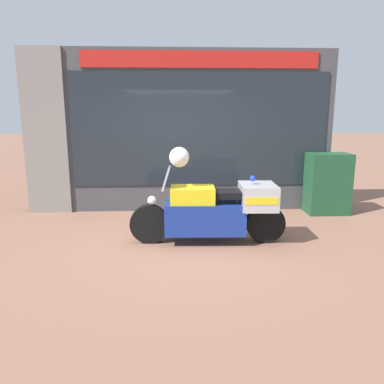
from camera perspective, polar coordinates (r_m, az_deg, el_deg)
name	(u,v)px	position (r m, az deg, el deg)	size (l,w,h in m)	color
ground_plane	(183,239)	(6.19, -1.31, -7.13)	(60.00, 60.00, 0.00)	#8E604C
shop_building	(161,131)	(7.85, -4.72, 9.18)	(6.25, 0.55, 3.26)	#424247
window_display	(197,188)	(8.04, 0.82, 0.68)	(4.94, 0.30, 1.82)	slate
paramedic_motorcycle	(217,209)	(5.88, 3.76, -2.66)	(2.45, 0.68, 1.21)	black
utility_cabinet	(327,184)	(8.07, 19.95, 1.22)	(0.82, 0.55, 1.23)	#1E4C2D
white_helmet	(179,157)	(5.71, -1.96, 5.34)	(0.31, 0.31, 0.31)	white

